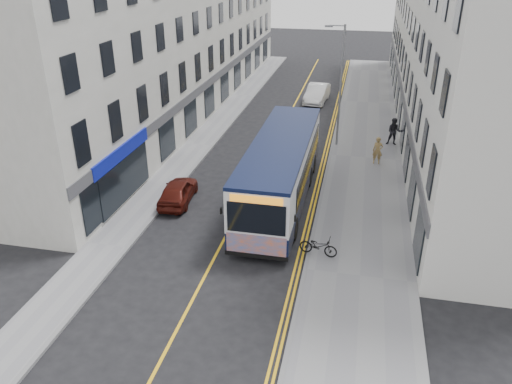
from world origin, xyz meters
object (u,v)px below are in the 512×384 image
at_px(city_bus, 281,169).
at_px(car_white, 317,93).
at_px(car_maroon, 178,191).
at_px(bicycle, 318,246).
at_px(streetlamp, 340,82).
at_px(pedestrian_far, 394,132).
at_px(pedestrian_near, 378,151).

relative_size(city_bus, car_white, 2.57).
bearing_deg(car_maroon, bicycle, 149.22).
xyz_separation_m(streetlamp, car_maroon, (-7.57, -10.26, -3.75)).
bearing_deg(pedestrian_far, streetlamp, -164.16).
bearing_deg(city_bus, pedestrian_near, 51.36).
height_order(bicycle, car_maroon, car_maroon).
relative_size(streetlamp, pedestrian_far, 4.29).
bearing_deg(bicycle, car_maroon, 73.26).
xyz_separation_m(streetlamp, car_white, (-2.37, 10.74, -3.61)).
height_order(pedestrian_near, pedestrian_far, pedestrian_far).
height_order(city_bus, bicycle, city_bus).
height_order(city_bus, car_maroon, city_bus).
xyz_separation_m(bicycle, pedestrian_near, (2.52, 11.15, 0.41)).
distance_m(streetlamp, pedestrian_near, 5.24).
bearing_deg(streetlamp, car_white, 102.44).
bearing_deg(streetlamp, pedestrian_far, 11.04).
bearing_deg(pedestrian_near, city_bus, -128.97).
distance_m(car_white, car_maroon, 21.64).
height_order(pedestrian_near, car_maroon, pedestrian_near).
bearing_deg(car_maroon, car_white, -108.95).
xyz_separation_m(car_white, car_maroon, (-5.20, -21.00, -0.14)).
xyz_separation_m(pedestrian_near, pedestrian_far, (1.08, 3.62, 0.08)).
bearing_deg(pedestrian_far, bicycle, -98.90).
distance_m(pedestrian_near, pedestrian_far, 3.78).
distance_m(streetlamp, bicycle, 14.54).
relative_size(bicycle, pedestrian_far, 0.90).
height_order(city_bus, car_white, city_bus).
relative_size(city_bus, bicycle, 7.17).
bearing_deg(car_white, streetlamp, -72.95).
distance_m(pedestrian_near, car_white, 14.55).
xyz_separation_m(city_bus, car_maroon, (-5.29, -1.10, -1.28)).
height_order(streetlamp, car_white, streetlamp).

